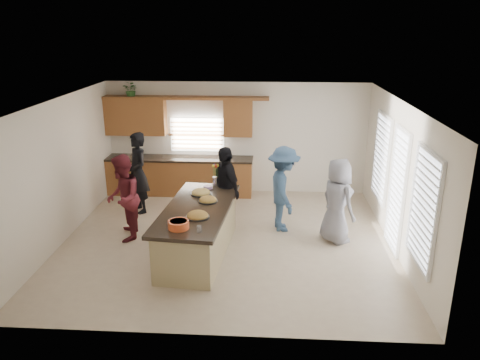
# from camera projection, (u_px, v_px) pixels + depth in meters

# --- Properties ---
(floor) EXTENTS (6.50, 6.50, 0.00)m
(floor) POSITION_uv_depth(u_px,v_px,m) (227.00, 241.00, 9.39)
(floor) COLOR #C9B495
(floor) RESTS_ON ground
(room_shell) EXTENTS (6.52, 6.02, 2.81)m
(room_shell) POSITION_uv_depth(u_px,v_px,m) (226.00, 149.00, 8.79)
(room_shell) COLOR silver
(room_shell) RESTS_ON ground
(back_cabinetry) EXTENTS (4.08, 0.66, 2.46)m
(back_cabinetry) POSITION_uv_depth(u_px,v_px,m) (178.00, 159.00, 11.77)
(back_cabinetry) COLOR brown
(back_cabinetry) RESTS_ON ground
(right_wall_glazing) EXTENTS (0.06, 4.00, 2.25)m
(right_wall_glazing) POSITION_uv_depth(u_px,v_px,m) (398.00, 183.00, 8.65)
(right_wall_glazing) COLOR white
(right_wall_glazing) RESTS_ON ground
(island) EXTENTS (1.40, 2.79, 0.95)m
(island) POSITION_uv_depth(u_px,v_px,m) (198.00, 232.00, 8.72)
(island) COLOR tan
(island) RESTS_ON ground
(platter_front) EXTENTS (0.42, 0.42, 0.17)m
(platter_front) POSITION_uv_depth(u_px,v_px,m) (198.00, 216.00, 8.11)
(platter_front) COLOR black
(platter_front) RESTS_ON island
(platter_mid) EXTENTS (0.37, 0.37, 0.15)m
(platter_mid) POSITION_uv_depth(u_px,v_px,m) (208.00, 200.00, 8.83)
(platter_mid) COLOR black
(platter_mid) RESTS_ON island
(platter_back) EXTENTS (0.41, 0.41, 0.17)m
(platter_back) POSITION_uv_depth(u_px,v_px,m) (201.00, 193.00, 9.20)
(platter_back) COLOR black
(platter_back) RESTS_ON island
(salad_bowl) EXTENTS (0.35, 0.35, 0.14)m
(salad_bowl) POSITION_uv_depth(u_px,v_px,m) (178.00, 224.00, 7.65)
(salad_bowl) COLOR #E35729
(salad_bowl) RESTS_ON island
(clear_cup) EXTENTS (0.08, 0.08, 0.11)m
(clear_cup) POSITION_uv_depth(u_px,v_px,m) (199.00, 229.00, 7.53)
(clear_cup) COLOR white
(clear_cup) RESTS_ON island
(plate_stack) EXTENTS (0.19, 0.19, 0.05)m
(plate_stack) POSITION_uv_depth(u_px,v_px,m) (208.00, 187.00, 9.53)
(plate_stack) COLOR #A97EB8
(plate_stack) RESTS_ON island
(flower_vase) EXTENTS (0.14, 0.14, 0.45)m
(flower_vase) POSITION_uv_depth(u_px,v_px,m) (216.00, 175.00, 9.65)
(flower_vase) COLOR silver
(flower_vase) RESTS_ON island
(potted_plant) EXTENTS (0.45, 0.42, 0.41)m
(potted_plant) POSITION_uv_depth(u_px,v_px,m) (131.00, 90.00, 11.38)
(potted_plant) COLOR #3A742E
(potted_plant) RESTS_ON back_cabinetry
(woman_left_back) EXTENTS (0.75, 0.81, 1.86)m
(woman_left_back) POSITION_uv_depth(u_px,v_px,m) (138.00, 173.00, 10.59)
(woman_left_back) COLOR black
(woman_left_back) RESTS_ON ground
(woman_left_mid) EXTENTS (0.82, 0.96, 1.74)m
(woman_left_mid) POSITION_uv_depth(u_px,v_px,m) (123.00, 198.00, 9.23)
(woman_left_mid) COLOR maroon
(woman_left_mid) RESTS_ON ground
(woman_left_front) EXTENTS (0.92, 1.12, 1.79)m
(woman_left_front) POSITION_uv_depth(u_px,v_px,m) (225.00, 188.00, 9.69)
(woman_left_front) COLOR black
(woman_left_front) RESTS_ON ground
(woman_right_back) EXTENTS (0.83, 1.25, 1.80)m
(woman_right_back) POSITION_uv_depth(u_px,v_px,m) (283.00, 189.00, 9.65)
(woman_right_back) COLOR #324D6D
(woman_right_back) RESTS_ON ground
(woman_right_front) EXTENTS (0.90, 1.00, 1.71)m
(woman_right_front) POSITION_uv_depth(u_px,v_px,m) (337.00, 201.00, 9.13)
(woman_right_front) COLOR slate
(woman_right_front) RESTS_ON ground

